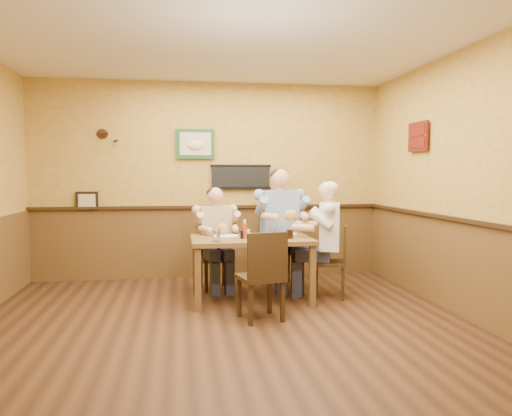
{
  "coord_description": "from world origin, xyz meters",
  "views": [
    {
      "loc": [
        -0.42,
        -4.71,
        1.5
      ],
      "look_at": [
        0.45,
        1.0,
        1.1
      ],
      "focal_mm": 35.0,
      "sensor_mm": 36.0,
      "label": 1
    }
  ],
  "objects_px": {
    "cola_tumbler": "(290,234)",
    "salt_shaker": "(248,233)",
    "pepper_shaker": "(242,235)",
    "chair_right_end": "(329,261)",
    "diner_blue_polo": "(279,234)",
    "chair_back_right": "(279,250)",
    "diner_tan_shirt": "(215,244)",
    "hot_sauce_bottle": "(245,230)",
    "chair_back_left": "(215,257)",
    "water_glass_left": "(217,236)",
    "dining_table": "(251,245)",
    "chair_near_side": "(261,275)",
    "diner_white_elder": "(329,245)",
    "water_glass_mid": "(273,235)"
  },
  "relations": [
    {
      "from": "cola_tumbler",
      "to": "salt_shaker",
      "type": "distance_m",
      "value": 0.5
    },
    {
      "from": "salt_shaker",
      "to": "pepper_shaker",
      "type": "distance_m",
      "value": 0.16
    },
    {
      "from": "cola_tumbler",
      "to": "salt_shaker",
      "type": "bearing_deg",
      "value": 155.96
    },
    {
      "from": "chair_right_end",
      "to": "diner_blue_polo",
      "type": "relative_size",
      "value": 0.63
    },
    {
      "from": "chair_back_right",
      "to": "diner_tan_shirt",
      "type": "height_order",
      "value": "diner_tan_shirt"
    },
    {
      "from": "diner_tan_shirt",
      "to": "cola_tumbler",
      "type": "distance_m",
      "value": 1.16
    },
    {
      "from": "hot_sauce_bottle",
      "to": "chair_back_right",
      "type": "bearing_deg",
      "value": 53.53
    },
    {
      "from": "chair_back_left",
      "to": "cola_tumbler",
      "type": "xyz_separation_m",
      "value": [
        0.81,
        -0.8,
        0.39
      ]
    },
    {
      "from": "chair_back_left",
      "to": "water_glass_left",
      "type": "relative_size",
      "value": 6.82
    },
    {
      "from": "dining_table",
      "to": "diner_blue_polo",
      "type": "relative_size",
      "value": 1.0
    },
    {
      "from": "chair_back_right",
      "to": "cola_tumbler",
      "type": "xyz_separation_m",
      "value": [
        -0.05,
        -0.84,
        0.31
      ]
    },
    {
      "from": "chair_right_end",
      "to": "water_glass_left",
      "type": "height_order",
      "value": "chair_right_end"
    },
    {
      "from": "chair_back_left",
      "to": "salt_shaker",
      "type": "height_order",
      "value": "salt_shaker"
    },
    {
      "from": "chair_near_side",
      "to": "hot_sauce_bottle",
      "type": "bearing_deg",
      "value": -96.48
    },
    {
      "from": "chair_back_left",
      "to": "hot_sauce_bottle",
      "type": "distance_m",
      "value": 0.89
    },
    {
      "from": "chair_back_right",
      "to": "diner_white_elder",
      "type": "xyz_separation_m",
      "value": [
        0.49,
        -0.65,
        0.14
      ]
    },
    {
      "from": "chair_back_left",
      "to": "pepper_shaker",
      "type": "bearing_deg",
      "value": -80.55
    },
    {
      "from": "chair_near_side",
      "to": "water_glass_left",
      "type": "xyz_separation_m",
      "value": [
        -0.41,
        0.48,
        0.35
      ]
    },
    {
      "from": "chair_right_end",
      "to": "chair_near_side",
      "type": "height_order",
      "value": "chair_near_side"
    },
    {
      "from": "dining_table",
      "to": "chair_near_side",
      "type": "distance_m",
      "value": 0.81
    },
    {
      "from": "chair_near_side",
      "to": "water_glass_mid",
      "type": "bearing_deg",
      "value": -126.52
    },
    {
      "from": "dining_table",
      "to": "water_glass_left",
      "type": "distance_m",
      "value": 0.54
    },
    {
      "from": "diner_tan_shirt",
      "to": "cola_tumbler",
      "type": "height_order",
      "value": "diner_tan_shirt"
    },
    {
      "from": "chair_back_left",
      "to": "salt_shaker",
      "type": "xyz_separation_m",
      "value": [
        0.35,
        -0.6,
        0.38
      ]
    },
    {
      "from": "chair_near_side",
      "to": "diner_white_elder",
      "type": "distance_m",
      "value": 1.28
    },
    {
      "from": "diner_blue_polo",
      "to": "water_glass_mid",
      "type": "distance_m",
      "value": 1.0
    },
    {
      "from": "chair_back_left",
      "to": "chair_near_side",
      "type": "height_order",
      "value": "chair_near_side"
    },
    {
      "from": "diner_tan_shirt",
      "to": "pepper_shaker",
      "type": "relative_size",
      "value": 13.24
    },
    {
      "from": "diner_tan_shirt",
      "to": "water_glass_mid",
      "type": "distance_m",
      "value": 1.11
    },
    {
      "from": "water_glass_mid",
      "to": "salt_shaker",
      "type": "height_order",
      "value": "water_glass_mid"
    },
    {
      "from": "chair_right_end",
      "to": "chair_back_left",
      "type": "bearing_deg",
      "value": -96.08
    },
    {
      "from": "cola_tumbler",
      "to": "salt_shaker",
      "type": "xyz_separation_m",
      "value": [
        -0.45,
        0.2,
        -0.01
      ]
    },
    {
      "from": "chair_back_right",
      "to": "diner_white_elder",
      "type": "height_order",
      "value": "diner_white_elder"
    },
    {
      "from": "chair_near_side",
      "to": "diner_tan_shirt",
      "type": "relative_size",
      "value": 0.77
    },
    {
      "from": "chair_back_left",
      "to": "water_glass_left",
      "type": "distance_m",
      "value": 1.02
    },
    {
      "from": "chair_back_right",
      "to": "hot_sauce_bottle",
      "type": "bearing_deg",
      "value": -132.42
    },
    {
      "from": "diner_white_elder",
      "to": "hot_sauce_bottle",
      "type": "bearing_deg",
      "value": -65.58
    },
    {
      "from": "cola_tumbler",
      "to": "pepper_shaker",
      "type": "xyz_separation_m",
      "value": [
        -0.55,
        0.08,
        -0.01
      ]
    },
    {
      "from": "cola_tumbler",
      "to": "hot_sauce_bottle",
      "type": "height_order",
      "value": "hot_sauce_bottle"
    },
    {
      "from": "chair_back_left",
      "to": "hot_sauce_bottle",
      "type": "height_order",
      "value": "hot_sauce_bottle"
    },
    {
      "from": "dining_table",
      "to": "salt_shaker",
      "type": "height_order",
      "value": "salt_shaker"
    },
    {
      "from": "salt_shaker",
      "to": "diner_tan_shirt",
      "type": "bearing_deg",
      "value": 120.45
    },
    {
      "from": "water_glass_left",
      "to": "water_glass_mid",
      "type": "relative_size",
      "value": 1.06
    },
    {
      "from": "water_glass_left",
      "to": "diner_tan_shirt",
      "type": "bearing_deg",
      "value": 87.23
    },
    {
      "from": "pepper_shaker",
      "to": "cola_tumbler",
      "type": "bearing_deg",
      "value": -7.86
    },
    {
      "from": "cola_tumbler",
      "to": "hot_sauce_bottle",
      "type": "xyz_separation_m",
      "value": [
        -0.51,
        0.08,
        0.05
      ]
    },
    {
      "from": "diner_white_elder",
      "to": "water_glass_mid",
      "type": "relative_size",
      "value": 10.96
    },
    {
      "from": "dining_table",
      "to": "salt_shaker",
      "type": "relative_size",
      "value": 15.06
    },
    {
      "from": "chair_back_right",
      "to": "cola_tumbler",
      "type": "bearing_deg",
      "value": -99.34
    },
    {
      "from": "diner_blue_polo",
      "to": "cola_tumbler",
      "type": "bearing_deg",
      "value": -99.34
    }
  ]
}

